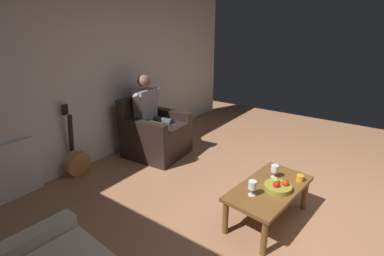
% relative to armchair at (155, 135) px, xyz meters
% --- Properties ---
extents(ground_plane, '(7.63, 7.63, 0.00)m').
position_rel_armchair_xyz_m(ground_plane, '(0.33, 2.61, -0.33)').
color(ground_plane, '#A5714E').
extents(wall_back, '(6.08, 0.06, 2.56)m').
position_rel_armchair_xyz_m(wall_back, '(0.33, -0.60, 0.95)').
color(wall_back, white).
rests_on(wall_back, ground).
extents(armchair, '(0.88, 0.92, 0.93)m').
position_rel_armchair_xyz_m(armchair, '(0.00, 0.00, 0.00)').
color(armchair, black).
rests_on(armchair, ground).
extents(person_seated, '(0.64, 0.59, 1.26)m').
position_rel_armchair_xyz_m(person_seated, '(0.00, -0.04, 0.35)').
color(person_seated, '#9D95A1').
rests_on(person_seated, ground).
extents(coffee_table, '(1.07, 0.64, 0.41)m').
position_rel_armchair_xyz_m(coffee_table, '(0.54, 2.09, 0.02)').
color(coffee_table, brown).
rests_on(coffee_table, ground).
extents(guitar, '(0.35, 0.21, 1.01)m').
position_rel_armchair_xyz_m(guitar, '(1.13, -0.40, -0.11)').
color(guitar, '#B17B44').
rests_on(guitar, ground).
extents(radiator, '(0.53, 0.06, 0.69)m').
position_rel_armchair_xyz_m(radiator, '(1.84, -0.53, 0.02)').
color(radiator, white).
rests_on(radiator, ground).
extents(wine_glass_near, '(0.08, 0.08, 0.15)m').
position_rel_armchair_xyz_m(wine_glass_near, '(0.34, 2.06, 0.18)').
color(wine_glass_near, silver).
rests_on(wine_glass_near, coffee_table).
extents(wine_glass_far, '(0.08, 0.08, 0.15)m').
position_rel_armchair_xyz_m(wine_glass_far, '(0.79, 2.00, 0.18)').
color(wine_glass_far, silver).
rests_on(wine_glass_far, coffee_table).
extents(fruit_bowl, '(0.27, 0.27, 0.11)m').
position_rel_armchair_xyz_m(fruit_bowl, '(0.55, 2.17, 0.12)').
color(fruit_bowl, olive).
rests_on(fruit_bowl, coffee_table).
extents(candle_jar, '(0.08, 0.08, 0.07)m').
position_rel_armchair_xyz_m(candle_jar, '(0.25, 2.30, 0.11)').
color(candle_jar, orange).
rests_on(candle_jar, coffee_table).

